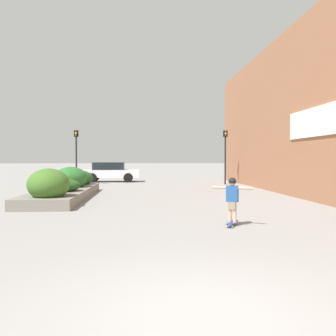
{
  "coord_description": "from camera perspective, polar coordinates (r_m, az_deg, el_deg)",
  "views": [
    {
      "loc": [
        -0.67,
        -4.14,
        1.78
      ],
      "look_at": [
        0.56,
        12.94,
        1.36
      ],
      "focal_mm": 40.0,
      "sensor_mm": 36.0,
      "label": 1
    }
  ],
  "objects": [
    {
      "name": "ground_plane",
      "position": [
        4.55,
        5.04,
        -21.67
      ],
      "size": [
        300.0,
        300.0,
        0.0
      ],
      "primitive_type": "plane",
      "color": "gray"
    },
    {
      "name": "building_wall_right",
      "position": [
        16.71,
        22.52,
        9.09
      ],
      "size": [
        0.67,
        33.11,
        8.11
      ],
      "color": "#9E6647",
      "rests_on": "ground_plane"
    },
    {
      "name": "planter_box",
      "position": [
        17.75,
        -15.39,
        -2.64
      ],
      "size": [
        2.13,
        8.94,
        1.44
      ],
      "color": "slate",
      "rests_on": "ground_plane"
    },
    {
      "name": "skateboard",
      "position": [
        10.18,
        9.75,
        -8.29
      ],
      "size": [
        0.51,
        0.79,
        0.1
      ],
      "rotation": [
        0.0,
        0.0,
        -0.47
      ],
      "color": "navy",
      "rests_on": "ground_plane"
    },
    {
      "name": "skateboarder",
      "position": [
        10.08,
        9.77,
        -4.1
      ],
      "size": [
        1.03,
        0.56,
        1.19
      ],
      "rotation": [
        0.0,
        0.0,
        -0.47
      ],
      "color": "tan",
      "rests_on": "skateboard"
    },
    {
      "name": "car_leftmost",
      "position": [
        34.82,
        17.85,
        -0.26
      ],
      "size": [
        3.88,
        1.95,
        1.57
      ],
      "rotation": [
        0.0,
        0.0,
        1.57
      ],
      "color": "silver",
      "rests_on": "ground_plane"
    },
    {
      "name": "car_center_left",
      "position": [
        29.32,
        -8.76,
        -0.53
      ],
      "size": [
        4.33,
        1.92,
        1.51
      ],
      "rotation": [
        0.0,
        0.0,
        -1.57
      ],
      "color": "silver",
      "rests_on": "ground_plane"
    },
    {
      "name": "traffic_light_left",
      "position": [
        26.23,
        -13.81,
        2.98
      ],
      "size": [
        0.28,
        0.3,
        3.74
      ],
      "color": "black",
      "rests_on": "ground_plane"
    },
    {
      "name": "traffic_light_right",
      "position": [
        26.38,
        8.73,
        3.04
      ],
      "size": [
        0.28,
        0.3,
        3.77
      ],
      "color": "black",
      "rests_on": "ground_plane"
    }
  ]
}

